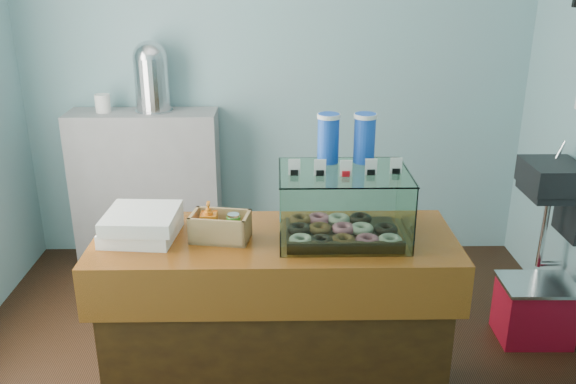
{
  "coord_description": "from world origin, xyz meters",
  "views": [
    {
      "loc": [
        0.02,
        -2.7,
        2.03
      ],
      "look_at": [
        0.06,
        -0.15,
        1.07
      ],
      "focal_mm": 38.0,
      "sensor_mm": 36.0,
      "label": 1
    }
  ],
  "objects_px": {
    "display_case": "(343,199)",
    "coffee_urn": "(151,75)",
    "counter": "(276,323)",
    "red_cooler": "(534,310)"
  },
  "relations": [
    {
      "from": "display_case",
      "to": "coffee_urn",
      "type": "height_order",
      "value": "coffee_urn"
    },
    {
      "from": "counter",
      "to": "display_case",
      "type": "relative_size",
      "value": 2.86
    },
    {
      "from": "counter",
      "to": "coffee_urn",
      "type": "xyz_separation_m",
      "value": [
        -0.82,
        1.59,
        0.89
      ]
    },
    {
      "from": "coffee_urn",
      "to": "counter",
      "type": "bearing_deg",
      "value": -62.88
    },
    {
      "from": "counter",
      "to": "red_cooler",
      "type": "height_order",
      "value": "counter"
    },
    {
      "from": "counter",
      "to": "red_cooler",
      "type": "relative_size",
      "value": 3.88
    },
    {
      "from": "counter",
      "to": "coffee_urn",
      "type": "relative_size",
      "value": 3.42
    },
    {
      "from": "display_case",
      "to": "red_cooler",
      "type": "distance_m",
      "value": 1.56
    },
    {
      "from": "coffee_urn",
      "to": "red_cooler",
      "type": "height_order",
      "value": "coffee_urn"
    },
    {
      "from": "display_case",
      "to": "red_cooler",
      "type": "xyz_separation_m",
      "value": [
        1.17,
        0.51,
        -0.89
      ]
    }
  ]
}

